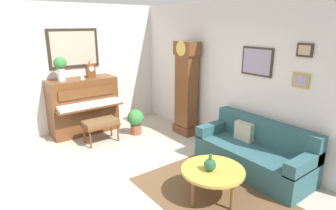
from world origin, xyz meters
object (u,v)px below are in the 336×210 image
at_px(couch, 254,153).
at_px(piano_bench, 101,124).
at_px(green_jug, 210,165).
at_px(coffee_table, 213,171).
at_px(grandfather_clock, 186,91).
at_px(flower_vase, 60,66).
at_px(mantel_clock, 91,70).
at_px(potted_plant, 136,120).
at_px(piano, 84,106).
at_px(teacup, 82,78).

bearing_deg(couch, piano_bench, -149.19).
bearing_deg(couch, green_jug, -83.56).
bearing_deg(coffee_table, grandfather_clock, 148.49).
distance_m(flower_vase, green_jug, 3.74).
relative_size(mantel_clock, green_jug, 1.58).
bearing_deg(piano_bench, potted_plant, 87.15).
relative_size(couch, flower_vase, 3.28).
relative_size(piano, teacup, 12.41).
relative_size(piano_bench, grandfather_clock, 0.34).
relative_size(coffee_table, potted_plant, 1.57).
height_order(piano_bench, couch, couch).
bearing_deg(piano_bench, couch, 30.81).
xyz_separation_m(couch, potted_plant, (-2.56, -0.75, 0.01)).
xyz_separation_m(couch, green_jug, (0.13, -1.17, 0.22)).
height_order(piano, piano_bench, piano).
xyz_separation_m(piano_bench, teacup, (-0.68, -0.06, 0.84)).
distance_m(coffee_table, green_jug, 0.13).
xyz_separation_m(piano, grandfather_clock, (1.42, 1.77, 0.35)).
relative_size(couch, mantel_clock, 5.00).
relative_size(piano, grandfather_clock, 0.71).
bearing_deg(teacup, couch, 26.17).
bearing_deg(flower_vase, potted_plant, 57.70).
xyz_separation_m(coffee_table, green_jug, (0.00, -0.06, 0.12)).
xyz_separation_m(piano_bench, potted_plant, (0.04, 0.80, -0.08)).
relative_size(grandfather_clock, coffee_table, 2.31).
distance_m(piano, couch, 3.74).
relative_size(grandfather_clock, green_jug, 8.46).
bearing_deg(teacup, grandfather_clock, 53.18).
height_order(piano_bench, teacup, teacup).
bearing_deg(flower_vase, teacup, 78.29).
distance_m(piano_bench, green_jug, 2.77).
xyz_separation_m(piano, teacup, (0.09, -0.01, 0.63)).
bearing_deg(potted_plant, mantel_clock, -141.69).
relative_size(coffee_table, green_jug, 3.67).
height_order(grandfather_clock, mantel_clock, grandfather_clock).
height_order(grandfather_clock, flower_vase, grandfather_clock).
relative_size(mantel_clock, potted_plant, 0.68).
bearing_deg(green_jug, grandfather_clock, 147.28).
bearing_deg(teacup, flower_vase, -101.71).
xyz_separation_m(coffee_table, flower_vase, (-3.50, -0.90, 1.13)).
relative_size(piano_bench, potted_plant, 1.25).
distance_m(piano_bench, flower_vase, 1.44).
height_order(piano, grandfather_clock, grandfather_clock).
bearing_deg(coffee_table, mantel_clock, -175.58).
bearing_deg(piano, flower_vase, -89.72).
xyz_separation_m(mantel_clock, flower_vase, (-0.00, -0.63, 0.14)).
bearing_deg(piano, grandfather_clock, 51.34).
bearing_deg(piano, potted_plant, 46.81).
relative_size(piano, mantel_clock, 3.79).
bearing_deg(piano, coffee_table, 8.02).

